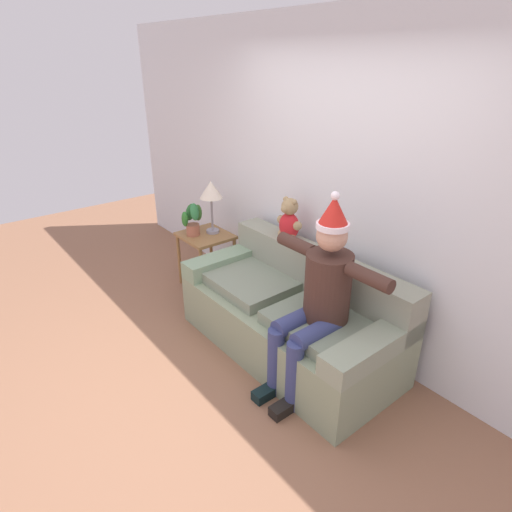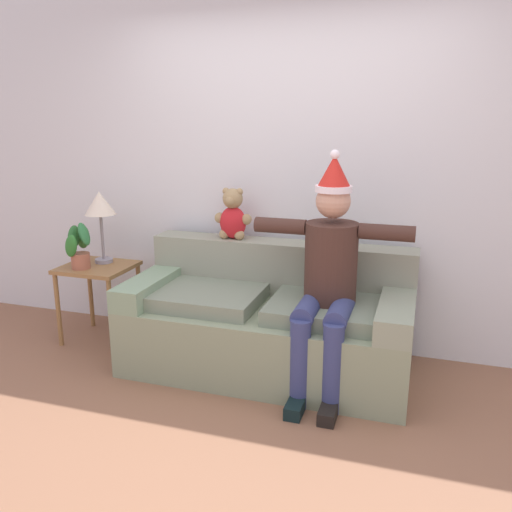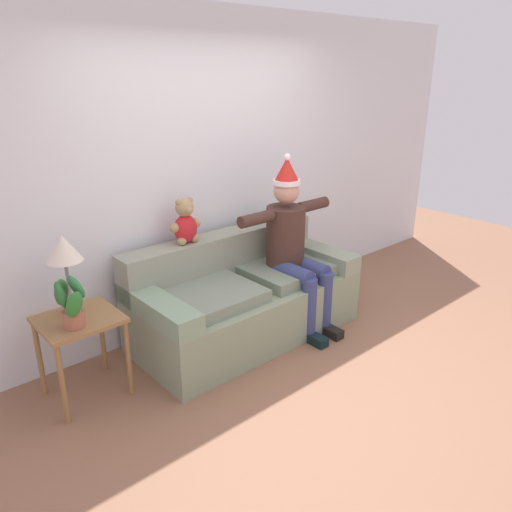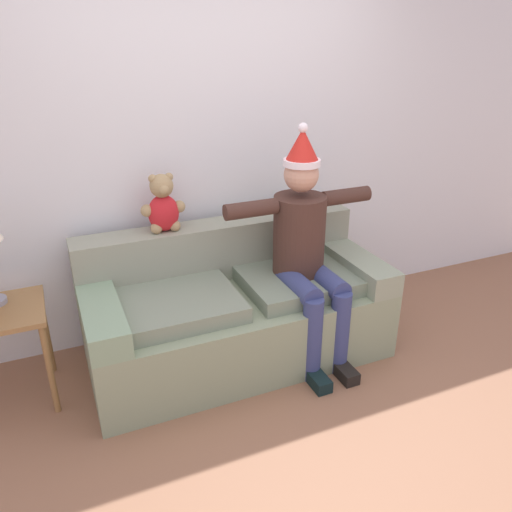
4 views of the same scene
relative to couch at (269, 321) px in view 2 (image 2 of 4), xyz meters
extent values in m
plane|color=#8E6046|center=(0.00, -1.01, -0.34)|extent=(10.00, 10.00, 0.00)
cube|color=silver|center=(0.00, 0.54, 1.01)|extent=(7.00, 0.10, 2.70)
cube|color=gray|center=(0.00, -0.05, -0.11)|extent=(1.95, 0.91, 0.47)
cube|color=gray|center=(0.00, 0.29, 0.32)|extent=(1.95, 0.24, 0.39)
cube|color=gray|center=(-0.87, -0.05, 0.21)|extent=(0.22, 0.91, 0.16)
cube|color=gray|center=(0.87, -0.05, 0.21)|extent=(0.22, 0.91, 0.16)
cube|color=gray|center=(-0.44, -0.10, 0.18)|extent=(0.78, 0.64, 0.10)
cube|color=gray|center=(0.44, -0.10, 0.18)|extent=(0.78, 0.64, 0.10)
cylinder|color=#432921|center=(0.43, -0.07, 0.49)|extent=(0.34, 0.34, 0.52)
sphere|color=tan|center=(0.43, -0.07, 0.89)|extent=(0.22, 0.22, 0.22)
cylinder|color=white|center=(0.43, -0.07, 0.96)|extent=(0.23, 0.23, 0.04)
cone|color=red|center=(0.43, -0.07, 1.07)|extent=(0.21, 0.21, 0.20)
sphere|color=white|center=(0.43, -0.07, 1.17)|extent=(0.06, 0.06, 0.06)
cylinder|color=navy|center=(0.33, -0.27, 0.23)|extent=(0.14, 0.40, 0.14)
cylinder|color=navy|center=(0.33, -0.47, -0.06)|extent=(0.13, 0.13, 0.57)
cube|color=black|center=(0.33, -0.55, -0.30)|extent=(0.10, 0.24, 0.08)
cylinder|color=navy|center=(0.53, -0.27, 0.23)|extent=(0.14, 0.40, 0.14)
cylinder|color=navy|center=(0.53, -0.47, -0.06)|extent=(0.13, 0.13, 0.57)
cube|color=black|center=(0.53, -0.55, -0.30)|extent=(0.10, 0.24, 0.08)
cylinder|color=#432921|center=(0.09, -0.07, 0.71)|extent=(0.34, 0.10, 0.10)
cylinder|color=#432921|center=(0.77, -0.07, 0.71)|extent=(0.34, 0.10, 0.10)
ellipsoid|color=red|center=(-0.37, 0.29, 0.63)|extent=(0.20, 0.16, 0.24)
sphere|color=tan|center=(-0.37, 0.29, 0.81)|extent=(0.15, 0.15, 0.15)
sphere|color=tan|center=(-0.37, 0.23, 0.80)|extent=(0.07, 0.07, 0.07)
sphere|color=tan|center=(-0.42, 0.29, 0.87)|extent=(0.05, 0.05, 0.05)
sphere|color=tan|center=(-0.32, 0.29, 0.87)|extent=(0.05, 0.05, 0.05)
sphere|color=tan|center=(-0.48, 0.29, 0.66)|extent=(0.08, 0.08, 0.08)
sphere|color=tan|center=(-0.43, 0.26, 0.55)|extent=(0.08, 0.08, 0.08)
sphere|color=tan|center=(-0.27, 0.29, 0.66)|extent=(0.08, 0.08, 0.08)
sphere|color=tan|center=(-0.31, 0.26, 0.55)|extent=(0.08, 0.08, 0.08)
cube|color=olive|center=(-1.42, 0.05, 0.26)|extent=(0.53, 0.48, 0.03)
cylinder|color=olive|center=(-1.65, -0.16, -0.05)|extent=(0.04, 0.04, 0.58)
cylinder|color=olive|center=(-1.19, -0.16, -0.05)|extent=(0.04, 0.04, 0.58)
cylinder|color=olive|center=(-1.65, 0.26, -0.05)|extent=(0.04, 0.04, 0.58)
cylinder|color=olive|center=(-1.19, 0.26, -0.05)|extent=(0.04, 0.04, 0.58)
cylinder|color=#8F8C9D|center=(-1.42, 0.15, 0.29)|extent=(0.14, 0.14, 0.03)
cylinder|color=gray|center=(-1.42, 0.15, 0.48)|extent=(0.02, 0.02, 0.36)
cone|color=beige|center=(-1.42, 0.15, 0.75)|extent=(0.24, 0.24, 0.18)
cylinder|color=#A35C46|center=(-1.49, -0.05, 0.33)|extent=(0.14, 0.14, 0.12)
ellipsoid|color=#2D743D|center=(-1.44, -0.05, 0.54)|extent=(0.13, 0.13, 0.20)
ellipsoid|color=#356C2C|center=(-1.51, 0.03, 0.50)|extent=(0.13, 0.09, 0.19)
ellipsoid|color=#29642C|center=(-1.54, -0.04, 0.51)|extent=(0.10, 0.17, 0.21)
ellipsoid|color=#2B742B|center=(-1.50, -0.14, 0.47)|extent=(0.16, 0.09, 0.21)
camera|label=1|loc=(2.22, -2.17, 2.02)|focal=30.02mm
camera|label=2|loc=(0.98, -3.37, 1.41)|focal=37.35mm
camera|label=3|loc=(-2.49, -3.00, 1.85)|focal=34.78mm
camera|label=4|loc=(-1.04, -2.75, 1.69)|focal=35.21mm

